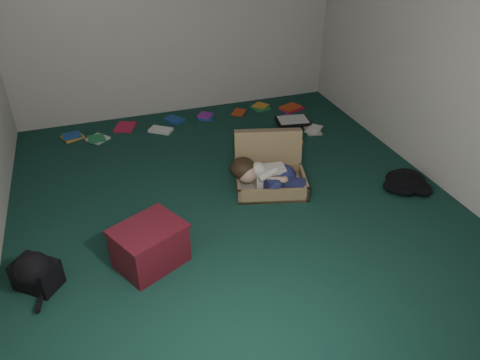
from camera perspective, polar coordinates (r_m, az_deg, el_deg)
floor at (r=4.36m, az=-0.64°, el=-2.88°), size 4.50×4.50×0.00m
wall_back at (r=5.87m, az=-8.11°, el=20.13°), size 4.50×0.00×4.50m
wall_front at (r=2.00m, az=20.07°, el=-7.58°), size 4.50×0.00×4.50m
wall_right at (r=4.75m, az=23.68°, el=14.94°), size 0.00×4.50×4.50m
suitcase at (r=4.60m, az=3.62°, el=1.26°), size 0.81×0.80×0.49m
person at (r=4.43m, az=3.31°, el=0.58°), size 0.68×0.48×0.30m
maroon_bin at (r=3.68m, az=-10.95°, el=-7.85°), size 0.64×0.59×0.35m
backpack at (r=3.78m, az=-23.58°, el=-10.43°), size 0.50×0.49×0.23m
clothing_pile at (r=4.82m, az=19.53°, el=-0.20°), size 0.47×0.41×0.14m
paper_tray at (r=5.88m, az=6.46°, el=7.13°), size 0.43×0.35×0.06m
book_scatter at (r=5.83m, az=-3.44°, el=6.89°), size 3.02×1.25×0.02m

